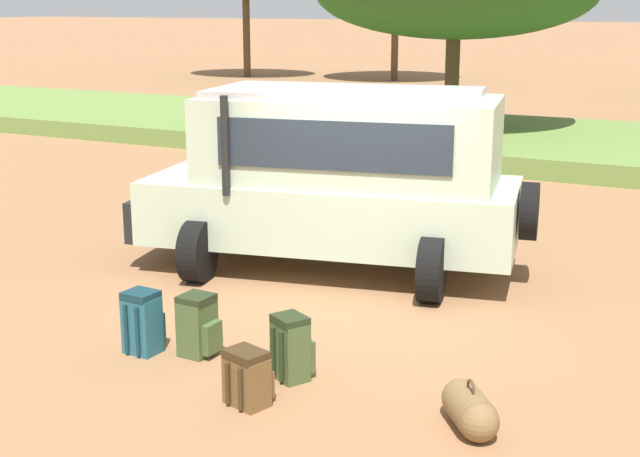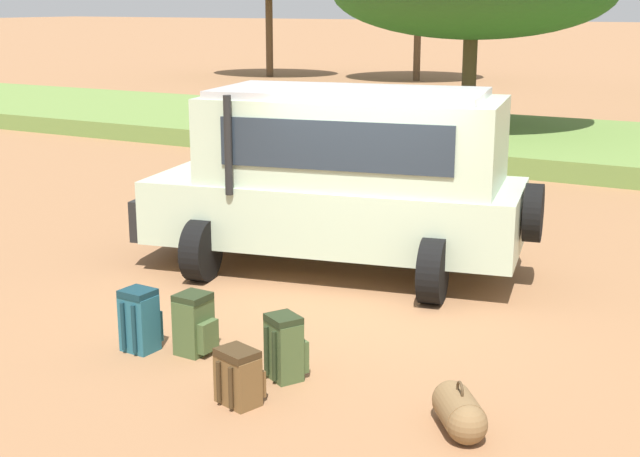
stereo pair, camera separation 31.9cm
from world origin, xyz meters
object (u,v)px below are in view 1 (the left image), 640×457
at_px(safari_vehicle, 339,176).
at_px(backpack_near_rear_wheel, 248,378).
at_px(backpack_cluster_center, 291,348).
at_px(backpack_beside_front_wheel, 198,326).
at_px(duffel_bag_low_black_case, 470,409).
at_px(backpack_outermost, 143,323).

distance_m(safari_vehicle, backpack_near_rear_wheel, 4.39).
bearing_deg(backpack_near_rear_wheel, backpack_cluster_center, 83.74).
bearing_deg(backpack_beside_front_wheel, backpack_cluster_center, -4.59).
relative_size(backpack_beside_front_wheel, duffel_bag_low_black_case, 0.90).
distance_m(backpack_outermost, duffel_bag_low_black_case, 3.54).
bearing_deg(backpack_outermost, backpack_near_rear_wheel, -19.17).
xyz_separation_m(safari_vehicle, backpack_near_rear_wheel, (1.11, -4.11, -1.04)).
xyz_separation_m(backpack_near_rear_wheel, duffel_bag_low_black_case, (1.92, 0.46, -0.08)).
bearing_deg(backpack_near_rear_wheel, safari_vehicle, 105.14).
xyz_separation_m(backpack_beside_front_wheel, backpack_outermost, (-0.55, -0.21, 0.01)).
bearing_deg(safari_vehicle, backpack_near_rear_wheel, -74.86).
distance_m(backpack_beside_front_wheel, backpack_near_rear_wheel, 1.32).
relative_size(safari_vehicle, backpack_outermost, 8.27).
xyz_separation_m(safari_vehicle, backpack_outermost, (-0.50, -3.55, -0.97)).
distance_m(backpack_beside_front_wheel, duffel_bag_low_black_case, 3.01).
height_order(backpack_near_rear_wheel, backpack_outermost, backpack_outermost).
distance_m(safari_vehicle, backpack_outermost, 3.71).
height_order(safari_vehicle, backpack_outermost, safari_vehicle).
xyz_separation_m(backpack_beside_front_wheel, backpack_near_rear_wheel, (1.07, -0.77, -0.06)).
height_order(backpack_beside_front_wheel, duffel_bag_low_black_case, backpack_beside_front_wheel).
bearing_deg(backpack_near_rear_wheel, duffel_bag_low_black_case, 13.46).
xyz_separation_m(safari_vehicle, backpack_beside_front_wheel, (0.04, -3.34, -0.98)).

